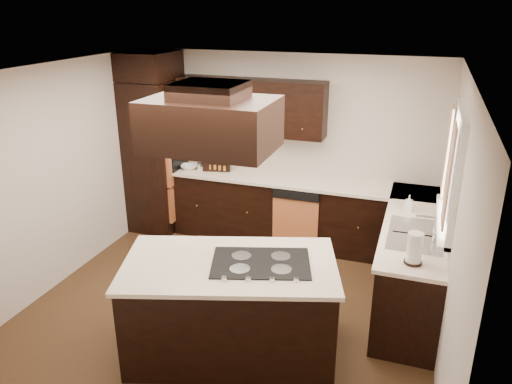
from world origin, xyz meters
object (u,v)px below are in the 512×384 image
at_px(island, 231,309).
at_px(spice_rack, 216,160).
at_px(oven_column, 156,156).
at_px(range_hood, 211,124).

height_order(island, spice_rack, spice_rack).
relative_size(oven_column, spice_rack, 5.62).
distance_m(island, spice_rack, 2.69).
bearing_deg(range_hood, island, -13.16).
bearing_deg(spice_rack, range_hood, -83.00).
bearing_deg(oven_column, spice_rack, 4.16).
bearing_deg(island, range_hood, 149.58).
xyz_separation_m(oven_column, range_hood, (1.88, -2.25, 1.10)).
bearing_deg(island, oven_column, 114.31).
distance_m(island, range_hood, 1.73).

